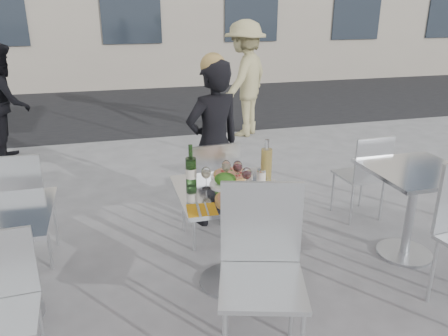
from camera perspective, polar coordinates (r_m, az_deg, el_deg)
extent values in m
plane|color=slate|center=(3.34, 0.70, -14.69)|extent=(80.00, 80.00, 0.00)
cube|color=black|center=(9.36, -10.41, 8.08)|extent=(24.00, 5.00, 0.00)
cylinder|color=#B7BABF|center=(3.34, 0.70, -14.52)|extent=(0.44, 0.44, 0.02)
cylinder|color=#B7BABF|center=(3.15, 0.73, -9.15)|extent=(0.07, 0.07, 0.72)
cube|color=silver|center=(2.98, 0.76, -3.03)|extent=(0.72, 0.72, 0.03)
cylinder|color=#B7BABF|center=(3.33, -26.22, -16.98)|extent=(0.44, 0.44, 0.02)
cylinder|color=#B7BABF|center=(3.14, -27.24, -11.70)|extent=(0.07, 0.07, 0.72)
cylinder|color=#B7BABF|center=(3.96, 22.44, -10.19)|extent=(0.44, 0.44, 0.02)
cylinder|color=#B7BABF|center=(3.80, 23.15, -5.50)|extent=(0.07, 0.07, 0.72)
cube|color=silver|center=(3.67, 23.92, -0.33)|extent=(0.72, 0.72, 0.03)
cylinder|color=silver|center=(4.02, -0.38, -4.66)|extent=(0.02, 0.02, 0.45)
cylinder|color=silver|center=(3.93, -5.33, -5.34)|extent=(0.02, 0.02, 0.45)
cylinder|color=silver|center=(3.72, 1.38, -6.84)|extent=(0.02, 0.02, 0.45)
cylinder|color=silver|center=(3.62, -3.96, -7.65)|extent=(0.02, 0.02, 0.45)
cube|color=silver|center=(3.72, -2.12, -2.87)|extent=(0.44, 0.44, 0.02)
cube|color=silver|center=(3.45, -1.16, -0.51)|extent=(0.42, 0.05, 0.45)
cylinder|color=silver|center=(2.75, 0.29, -17.08)|extent=(0.03, 0.03, 0.49)
cylinder|color=silver|center=(2.77, 8.85, -17.01)|extent=(0.03, 0.03, 0.49)
cube|color=silver|center=(2.44, 5.00, -15.07)|extent=(0.57, 0.57, 0.03)
cube|color=silver|center=(2.50, 4.88, -7.08)|extent=(0.45, 0.16, 0.49)
cylinder|color=silver|center=(3.95, -21.17, -6.47)|extent=(0.02, 0.02, 0.46)
cylinder|color=silver|center=(4.03, -26.38, -6.74)|extent=(0.02, 0.02, 0.46)
cylinder|color=silver|center=(3.63, -21.92, -9.03)|extent=(0.02, 0.02, 0.46)
cube|color=silver|center=(3.72, -24.80, -4.54)|extent=(0.45, 0.45, 0.03)
cube|color=silver|center=(3.44, -26.06, -2.28)|extent=(0.43, 0.05, 0.46)
cylinder|color=silver|center=(2.85, -22.71, -18.50)|extent=(0.02, 0.02, 0.40)
cube|color=silver|center=(2.63, -27.18, -17.23)|extent=(0.39, 0.39, 0.02)
cylinder|color=silver|center=(4.62, 17.47, -2.48)|extent=(0.02, 0.02, 0.41)
cylinder|color=silver|center=(4.45, 13.99, -3.02)|extent=(0.02, 0.02, 0.41)
cylinder|color=silver|center=(4.38, 19.87, -4.02)|extent=(0.02, 0.02, 0.41)
cylinder|color=silver|center=(4.20, 16.29, -4.67)|extent=(0.02, 0.02, 0.41)
cube|color=silver|center=(4.33, 17.19, -0.92)|extent=(0.40, 0.40, 0.02)
cube|color=silver|center=(4.11, 18.98, 1.01)|extent=(0.38, 0.04, 0.41)
cylinder|color=silver|center=(3.33, 25.59, -12.05)|extent=(0.03, 0.03, 0.49)
imported|color=black|center=(3.93, -1.36, 3.07)|extent=(0.64, 0.52, 1.51)
imported|color=black|center=(6.37, -26.65, 7.66)|extent=(0.68, 0.81, 1.52)
imported|color=tan|center=(6.87, 2.74, 11.51)|extent=(1.25, 1.28, 1.76)
cylinder|color=#DBA155|center=(2.80, 1.95, -4.09)|extent=(0.31, 0.31, 0.02)
cylinder|color=beige|center=(2.80, 1.95, -3.90)|extent=(0.27, 0.27, 0.00)
cylinder|color=white|center=(3.19, 1.03, -1.07)|extent=(0.31, 0.31, 0.01)
cylinder|color=#DBA155|center=(3.18, 1.03, -0.82)|extent=(0.27, 0.27, 0.02)
cylinder|color=beige|center=(3.18, 1.03, -0.65)|extent=(0.24, 0.24, 0.00)
cylinder|color=white|center=(3.04, 0.15, -2.12)|extent=(0.22, 0.22, 0.01)
ellipsoid|color=#185F17|center=(3.03, 0.15, -1.44)|extent=(0.15, 0.15, 0.08)
sphere|color=#B21914|center=(3.05, 0.78, -1.06)|extent=(0.03, 0.03, 0.03)
cylinder|color=#264E1D|center=(3.01, -4.32, -0.50)|extent=(0.07, 0.07, 0.20)
cone|color=#264E1D|center=(2.98, -4.37, 1.30)|extent=(0.07, 0.07, 0.03)
cylinder|color=#264E1D|center=(2.96, -4.40, 2.12)|extent=(0.03, 0.03, 0.10)
cylinder|color=silver|center=(3.02, -4.32, -0.68)|extent=(0.07, 0.08, 0.07)
cylinder|color=#D4BA5A|center=(3.15, 5.56, 0.56)|extent=(0.08, 0.08, 0.22)
cylinder|color=white|center=(3.10, 5.64, 3.00)|extent=(0.03, 0.03, 0.08)
cylinder|color=white|center=(3.06, 4.87, -1.28)|extent=(0.06, 0.06, 0.09)
cylinder|color=silver|center=(3.04, 4.90, -0.35)|extent=(0.06, 0.06, 0.02)
cylinder|color=white|center=(2.99, -2.33, -2.64)|extent=(0.06, 0.06, 0.00)
cylinder|color=white|center=(2.97, -2.34, -1.88)|extent=(0.01, 0.01, 0.09)
ellipsoid|color=white|center=(2.95, -2.36, -0.61)|extent=(0.07, 0.07, 0.08)
ellipsoid|color=beige|center=(2.95, -2.36, -0.80)|extent=(0.05, 0.05, 0.05)
cylinder|color=white|center=(3.11, 0.28, -1.67)|extent=(0.06, 0.06, 0.00)
cylinder|color=white|center=(3.10, 0.28, -0.93)|extent=(0.01, 0.01, 0.09)
ellipsoid|color=white|center=(3.07, 0.29, 0.28)|extent=(0.07, 0.07, 0.08)
ellipsoid|color=beige|center=(3.08, 0.29, 0.11)|extent=(0.05, 0.05, 0.05)
cylinder|color=white|center=(2.98, 2.94, -2.75)|extent=(0.06, 0.06, 0.00)
cylinder|color=white|center=(2.96, 2.96, -1.98)|extent=(0.01, 0.01, 0.09)
ellipsoid|color=white|center=(2.94, 2.98, -0.72)|extent=(0.07, 0.07, 0.08)
ellipsoid|color=#490A0E|center=(2.94, 2.98, -0.90)|extent=(0.05, 0.05, 0.05)
cylinder|color=white|center=(3.10, 1.77, -1.75)|extent=(0.06, 0.06, 0.00)
cylinder|color=white|center=(3.09, 1.78, -1.01)|extent=(0.01, 0.01, 0.09)
ellipsoid|color=white|center=(3.06, 1.80, 0.21)|extent=(0.07, 0.07, 0.08)
ellipsoid|color=#490A0E|center=(3.07, 1.79, 0.03)|extent=(0.05, 0.05, 0.05)
cube|color=orange|center=(2.68, -2.92, -5.46)|extent=(0.20, 0.20, 0.00)
cube|color=#B7BABF|center=(2.68, -3.34, -5.43)|extent=(0.03, 0.20, 0.00)
cube|color=#B7BABF|center=(2.69, -2.29, -5.31)|extent=(0.03, 0.18, 0.00)
cube|color=orange|center=(2.93, 6.70, -3.30)|extent=(0.21, 0.21, 0.00)
cube|color=#B7BABF|center=(2.92, 6.33, -3.27)|extent=(0.05, 0.20, 0.00)
cube|color=#B7BABF|center=(2.94, 7.24, -3.16)|extent=(0.04, 0.18, 0.00)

